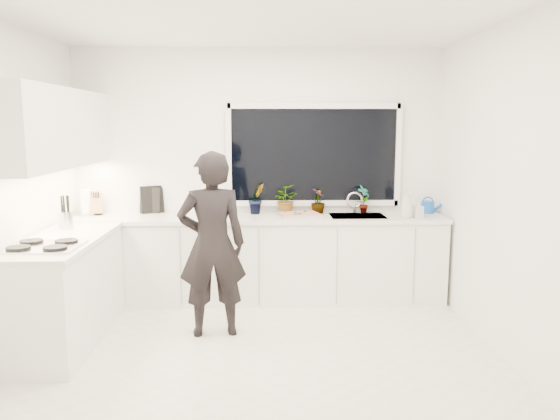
{
  "coord_description": "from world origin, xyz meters",
  "views": [
    {
      "loc": [
        0.07,
        -4.26,
        1.88
      ],
      "look_at": [
        0.2,
        0.4,
        1.15
      ],
      "focal_mm": 35.0,
      "sensor_mm": 36.0,
      "label": 1
    }
  ],
  "objects": [
    {
      "name": "floor",
      "position": [
        0.0,
        0.0,
        -0.01
      ],
      "size": [
        4.0,
        3.5,
        0.02
      ],
      "primitive_type": "cube",
      "color": "beige",
      "rests_on": "ground"
    },
    {
      "name": "wall_back",
      "position": [
        0.0,
        1.76,
        1.35
      ],
      "size": [
        4.0,
        0.02,
        2.7
      ],
      "primitive_type": "cube",
      "color": "white",
      "rests_on": "ground"
    },
    {
      "name": "wall_right",
      "position": [
        2.01,
        0.0,
        1.35
      ],
      "size": [
        0.02,
        3.5,
        2.7
      ],
      "primitive_type": "cube",
      "color": "white",
      "rests_on": "ground"
    },
    {
      "name": "ceiling",
      "position": [
        0.0,
        0.0,
        2.71
      ],
      "size": [
        4.0,
        3.5,
        0.02
      ],
      "primitive_type": "cube",
      "color": "white",
      "rests_on": "wall_back"
    },
    {
      "name": "window",
      "position": [
        0.6,
        1.73,
        1.55
      ],
      "size": [
        1.8,
        0.02,
        1.0
      ],
      "primitive_type": "cube",
      "color": "black",
      "rests_on": "wall_back"
    },
    {
      "name": "base_cabinets_back",
      "position": [
        0.0,
        1.45,
        0.44
      ],
      "size": [
        3.92,
        0.58,
        0.88
      ],
      "primitive_type": "cube",
      "color": "white",
      "rests_on": "floor"
    },
    {
      "name": "base_cabinets_left",
      "position": [
        -1.67,
        0.35,
        0.44
      ],
      "size": [
        0.58,
        1.6,
        0.88
      ],
      "primitive_type": "cube",
      "color": "white",
      "rests_on": "floor"
    },
    {
      "name": "countertop_back",
      "position": [
        0.0,
        1.44,
        0.9
      ],
      "size": [
        3.94,
        0.62,
        0.04
      ],
      "primitive_type": "cube",
      "color": "silver",
      "rests_on": "base_cabinets_back"
    },
    {
      "name": "countertop_left",
      "position": [
        -1.67,
        0.35,
        0.9
      ],
      "size": [
        0.62,
        1.6,
        0.04
      ],
      "primitive_type": "cube",
      "color": "silver",
      "rests_on": "base_cabinets_left"
    },
    {
      "name": "upper_cabinets",
      "position": [
        -1.79,
        0.7,
        1.85
      ],
      "size": [
        0.34,
        2.1,
        0.7
      ],
      "primitive_type": "cube",
      "color": "white",
      "rests_on": "wall_left"
    },
    {
      "name": "sink",
      "position": [
        1.05,
        1.45,
        0.87
      ],
      "size": [
        0.58,
        0.42,
        0.14
      ],
      "primitive_type": "cube",
      "color": "silver",
      "rests_on": "countertop_back"
    },
    {
      "name": "faucet",
      "position": [
        1.05,
        1.65,
        1.03
      ],
      "size": [
        0.03,
        0.03,
        0.22
      ],
      "primitive_type": "cylinder",
      "color": "silver",
      "rests_on": "countertop_back"
    },
    {
      "name": "stovetop",
      "position": [
        -1.69,
        -0.0,
        0.94
      ],
      "size": [
        0.56,
        0.48,
        0.03
      ],
      "primitive_type": "cube",
      "color": "black",
      "rests_on": "countertop_left"
    },
    {
      "name": "person",
      "position": [
        -0.41,
        0.48,
        0.83
      ],
      "size": [
        0.66,
        0.49,
        1.66
      ],
      "primitive_type": "imported",
      "rotation": [
        0.0,
        0.0,
        3.3
      ],
      "color": "black",
      "rests_on": "floor"
    },
    {
      "name": "pizza_tray",
      "position": [
        0.42,
        1.42,
        0.94
      ],
      "size": [
        0.5,
        0.42,
        0.03
      ],
      "primitive_type": "cube",
      "rotation": [
        0.0,
        0.0,
        0.26
      ],
      "color": "silver",
      "rests_on": "countertop_back"
    },
    {
      "name": "pizza",
      "position": [
        0.42,
        1.42,
        0.95
      ],
      "size": [
        0.45,
        0.37,
        0.01
      ],
      "primitive_type": "cube",
      "rotation": [
        0.0,
        0.0,
        0.26
      ],
      "color": "red",
      "rests_on": "pizza_tray"
    },
    {
      "name": "watering_can",
      "position": [
        1.85,
        1.61,
        0.98
      ],
      "size": [
        0.15,
        0.15,
        0.13
      ],
      "primitive_type": "cylinder",
      "rotation": [
        0.0,
        0.0,
        -0.06
      ],
      "color": "blue",
      "rests_on": "countertop_back"
    },
    {
      "name": "paper_towel_roll",
      "position": [
        -1.85,
        1.55,
        1.05
      ],
      "size": [
        0.14,
        0.14,
        0.26
      ],
      "primitive_type": "cylinder",
      "rotation": [
        0.0,
        0.0,
        -0.29
      ],
      "color": "white",
      "rests_on": "countertop_back"
    },
    {
      "name": "knife_block",
      "position": [
        -1.75,
        1.59,
        1.03
      ],
      "size": [
        0.15,
        0.13,
        0.22
      ],
      "primitive_type": "cube",
      "rotation": [
        0.0,
        0.0,
        0.27
      ],
      "color": "olive",
      "rests_on": "countertop_back"
    },
    {
      "name": "utensil_crock",
      "position": [
        -1.79,
        0.8,
        1.0
      ],
      "size": [
        0.17,
        0.17,
        0.16
      ],
      "primitive_type": "cylinder",
      "rotation": [
        0.0,
        0.0,
        -0.34
      ],
      "color": "silver",
      "rests_on": "countertop_left"
    },
    {
      "name": "picture_frame_large",
      "position": [
        -1.2,
        1.69,
        1.06
      ],
      "size": [
        0.22,
        0.03,
        0.28
      ],
      "primitive_type": "cube",
      "rotation": [
        0.0,
        0.0,
        -0.05
      ],
      "color": "black",
      "rests_on": "countertop_back"
    },
    {
      "name": "picture_frame_small",
      "position": [
        -1.17,
        1.69,
        1.07
      ],
      "size": [
        0.24,
        0.12,
        0.3
      ],
      "primitive_type": "cube",
      "rotation": [
        0.0,
        0.0,
        0.43
      ],
      "color": "black",
      "rests_on": "countertop_back"
    },
    {
      "name": "herb_plants",
      "position": [
        0.38,
        1.61,
        1.07
      ],
      "size": [
        1.38,
        0.37,
        0.33
      ],
      "color": "#26662D",
      "rests_on": "countertop_back"
    },
    {
      "name": "soap_bottles",
      "position": [
        1.57,
        1.3,
        1.06
      ],
      "size": [
        0.25,
        0.16,
        0.3
      ],
      "color": "#D8BF66",
      "rests_on": "countertop_back"
    }
  ]
}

